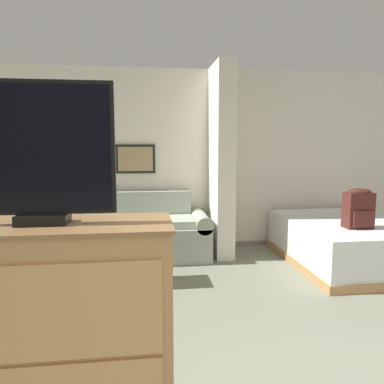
# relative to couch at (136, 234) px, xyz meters

# --- Properties ---
(wall_back) EXTENTS (7.25, 0.16, 2.60)m
(wall_back) POSITION_rel_couch_xyz_m (1.19, 0.48, 0.97)
(wall_back) COLOR silver
(wall_back) RESTS_ON ground_plane
(wall_partition_pillar) EXTENTS (0.24, 0.76, 2.60)m
(wall_partition_pillar) POSITION_rel_couch_xyz_m (1.17, 0.04, 0.97)
(wall_partition_pillar) COLOR silver
(wall_partition_pillar) RESTS_ON ground_plane
(couch) EXTENTS (1.97, 0.84, 0.87)m
(couch) POSITION_rel_couch_xyz_m (0.00, 0.00, 0.00)
(couch) COLOR #99A393
(couch) RESTS_ON ground_plane
(coffee_table) EXTENTS (0.70, 0.41, 0.43)m
(coffee_table) POSITION_rel_couch_xyz_m (0.05, -0.98, 0.04)
(coffee_table) COLOR #B27F4C
(coffee_table) RESTS_ON ground_plane
(side_table) EXTENTS (0.43, 0.43, 0.52)m
(side_table) POSITION_rel_couch_xyz_m (-1.14, -0.03, 0.11)
(side_table) COLOR #B27F4C
(side_table) RESTS_ON ground_plane
(table_lamp) EXTENTS (0.31, 0.31, 0.43)m
(table_lamp) POSITION_rel_couch_xyz_m (-1.14, -0.03, 0.49)
(table_lamp) COLOR tan
(table_lamp) RESTS_ON side_table
(tv_dresser) EXTENTS (1.26, 0.48, 1.14)m
(tv_dresser) POSITION_rel_couch_xyz_m (-0.38, -3.14, 0.24)
(tv_dresser) COLOR #B27F4C
(tv_dresser) RESTS_ON ground_plane
(tv) EXTENTS (0.71, 0.16, 0.69)m
(tv) POSITION_rel_couch_xyz_m (-0.38, -3.14, 1.15)
(tv) COLOR black
(tv) RESTS_ON tv_dresser
(bed) EXTENTS (1.46, 1.96, 0.55)m
(bed) POSITION_rel_couch_xyz_m (2.69, -0.60, -0.04)
(bed) COLOR #B27F4C
(bed) RESTS_ON ground_plane
(backpack) EXTENTS (0.31, 0.22, 0.47)m
(backpack) POSITION_rel_couch_xyz_m (2.59, -1.00, 0.47)
(backpack) COLOR #471E19
(backpack) RESTS_ON bed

